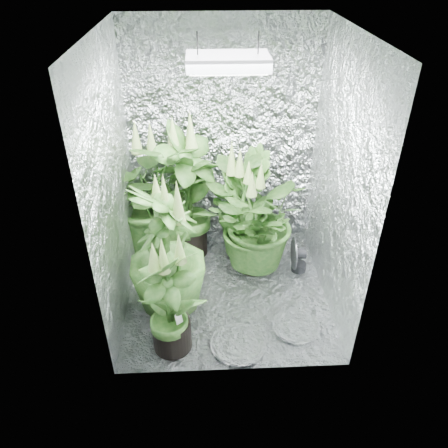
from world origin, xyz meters
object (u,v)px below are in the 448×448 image
plant_c (244,206)px  plant_f (169,302)px  grow_lamp (228,62)px  circulation_fan (297,258)px  plant_a (154,192)px  plant_e (255,222)px  plant_b (188,195)px  plant_d (167,254)px

plant_c → plant_f: (-0.59, -1.10, -0.07)m
grow_lamp → circulation_fan: size_ratio=1.53×
plant_a → plant_e: 0.92m
plant_c → circulation_fan: size_ratio=3.30×
plant_b → circulation_fan: bearing=-18.7°
plant_b → plant_e: (0.56, -0.25, -0.13)m
plant_a → grow_lamp: bearing=-46.5°
plant_a → plant_c: 0.79m
plant_b → plant_c: plant_b is taller
grow_lamp → plant_e: bearing=49.0°
plant_a → plant_f: bearing=-81.3°
plant_f → circulation_fan: bearing=37.7°
plant_c → plant_e: bearing=-73.3°
plant_d → plant_b: bearing=79.1°
plant_a → plant_c: (0.78, -0.11, -0.10)m
plant_b → plant_d: bearing=-100.9°
grow_lamp → plant_e: size_ratio=0.50×
plant_d → plant_a: bearing=100.5°
plant_b → plant_f: plant_b is taller
plant_a → plant_b: plant_b is taller
plant_b → circulation_fan: (0.93, -0.31, -0.47)m
grow_lamp → plant_e: grow_lamp is taller
plant_a → plant_c: size_ratio=1.15×
plant_d → plant_f: 0.40m
plant_a → plant_b: bearing=-18.4°
plant_c → plant_d: size_ratio=0.94×
plant_b → plant_d: plant_b is taller
plant_e → plant_b: bearing=155.5°
plant_a → plant_b: size_ratio=0.95×
grow_lamp → plant_a: size_ratio=0.40×
plant_d → plant_c: bearing=48.7°
plant_d → plant_e: size_ratio=1.14×
plant_b → plant_c: bearing=-1.6°
plant_d → circulation_fan: 1.21m
plant_d → plant_f: plant_d is taller
grow_lamp → plant_b: size_ratio=0.38×
plant_c → plant_f: plant_c is taller
plant_f → circulation_fan: plant_f is taller
plant_e → circulation_fan: 0.51m
plant_f → grow_lamp: bearing=54.0°
grow_lamp → circulation_fan: (0.62, 0.22, -1.69)m
grow_lamp → plant_f: (-0.42, -0.57, -1.40)m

